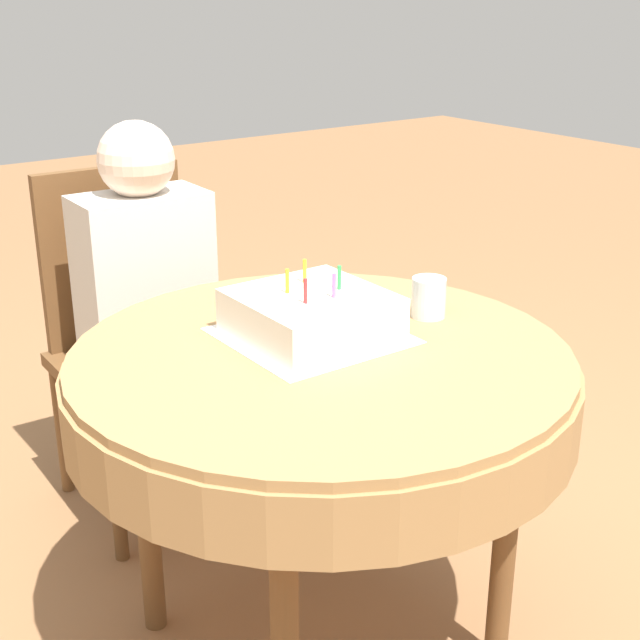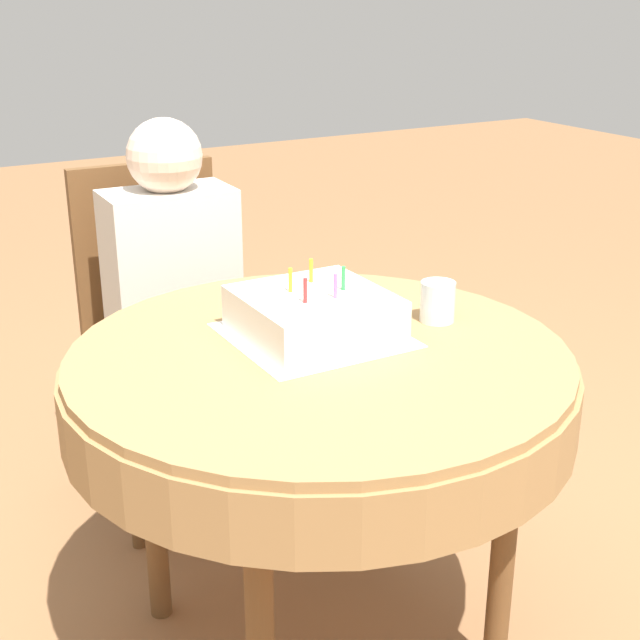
# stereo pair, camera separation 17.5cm
# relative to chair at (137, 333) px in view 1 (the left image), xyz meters

# --- Properties ---
(dining_table) EXTENTS (1.01, 1.01, 0.71)m
(dining_table) POSITION_rel_chair_xyz_m (0.02, -0.83, 0.14)
(dining_table) COLOR #9E7547
(dining_table) RESTS_ON ground_plane
(chair) EXTENTS (0.47, 0.47, 0.92)m
(chair) POSITION_rel_chair_xyz_m (0.00, 0.00, 0.00)
(chair) COLOR brown
(chair) RESTS_ON ground_plane
(person) EXTENTS (0.34, 0.29, 1.07)m
(person) POSITION_rel_chair_xyz_m (-0.00, -0.11, 0.15)
(person) COLOR beige
(person) RESTS_ON ground_plane
(napkin) EXTENTS (0.33, 0.33, 0.00)m
(napkin) POSITION_rel_chair_xyz_m (0.05, -0.76, 0.23)
(napkin) COLOR white
(napkin) RESTS_ON dining_table
(birthday_cake) EXTENTS (0.28, 0.28, 0.14)m
(birthday_cake) POSITION_rel_chair_xyz_m (0.05, -0.76, 0.27)
(birthday_cake) COLOR white
(birthday_cake) RESTS_ON dining_table
(drinking_glass) EXTENTS (0.07, 0.07, 0.09)m
(drinking_glass) POSITION_rel_chair_xyz_m (0.32, -0.81, 0.27)
(drinking_glass) COLOR silver
(drinking_glass) RESTS_ON dining_table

